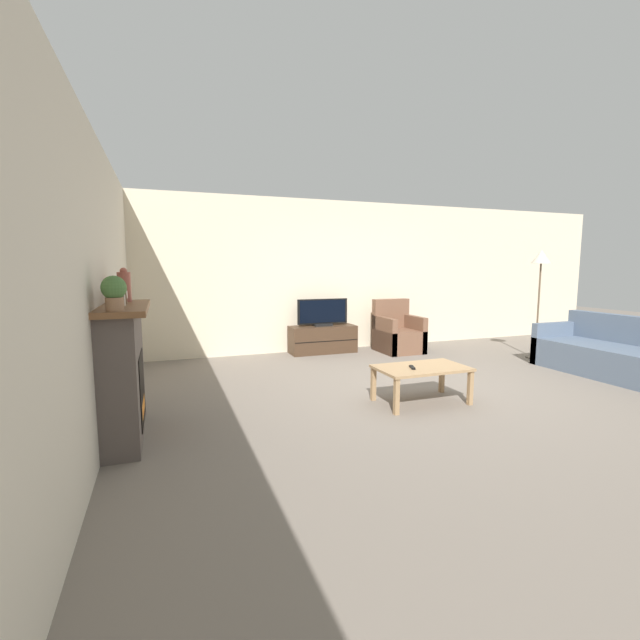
{
  "coord_description": "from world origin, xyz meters",
  "views": [
    {
      "loc": [
        -3.05,
        -4.45,
        1.51
      ],
      "look_at": [
        -1.21,
        0.57,
        0.85
      ],
      "focal_mm": 24.0,
      "sensor_mm": 36.0,
      "label": 1
    }
  ],
  "objects_px": {
    "fireplace": "(123,371)",
    "floor_lamp": "(541,265)",
    "mantel_vase_right": "(124,286)",
    "couch": "(621,357)",
    "remote": "(412,367)",
    "mantel_clock": "(122,295)",
    "potted_plant": "(114,291)",
    "coffee_table": "(421,371)",
    "armchair": "(398,335)",
    "tv_stand": "(323,339)",
    "tv": "(323,313)",
    "mantel_vase_centre_left": "(120,295)",
    "mantel_vase_left": "(116,296)"
  },
  "relations": [
    {
      "from": "mantel_vase_centre_left",
      "to": "tv",
      "type": "xyz_separation_m",
      "value": [
        2.97,
        3.04,
        -0.58
      ]
    },
    {
      "from": "mantel_vase_right",
      "to": "armchair",
      "type": "relative_size",
      "value": 0.35
    },
    {
      "from": "remote",
      "to": "mantel_clock",
      "type": "bearing_deg",
      "value": -164.76
    },
    {
      "from": "fireplace",
      "to": "mantel_vase_centre_left",
      "type": "bearing_deg",
      "value": -80.06
    },
    {
      "from": "mantel_vase_right",
      "to": "couch",
      "type": "distance_m",
      "value": 6.35
    },
    {
      "from": "potted_plant",
      "to": "floor_lamp",
      "type": "relative_size",
      "value": 0.15
    },
    {
      "from": "tv_stand",
      "to": "coffee_table",
      "type": "height_order",
      "value": "tv_stand"
    },
    {
      "from": "mantel_vase_left",
      "to": "tv",
      "type": "bearing_deg",
      "value": 48.29
    },
    {
      "from": "mantel_vase_left",
      "to": "mantel_clock",
      "type": "distance_m",
      "value": 0.51
    },
    {
      "from": "mantel_clock",
      "to": "coffee_table",
      "type": "relative_size",
      "value": 0.15
    },
    {
      "from": "mantel_vase_left",
      "to": "couch",
      "type": "distance_m",
      "value": 6.34
    },
    {
      "from": "coffee_table",
      "to": "armchair",
      "type": "bearing_deg",
      "value": 64.68
    },
    {
      "from": "mantel_vase_left",
      "to": "tv",
      "type": "height_order",
      "value": "mantel_vase_left"
    },
    {
      "from": "tv",
      "to": "armchair",
      "type": "relative_size",
      "value": 1.0
    },
    {
      "from": "armchair",
      "to": "coffee_table",
      "type": "distance_m",
      "value": 2.95
    },
    {
      "from": "tv_stand",
      "to": "floor_lamp",
      "type": "distance_m",
      "value": 3.82
    },
    {
      "from": "tv",
      "to": "coffee_table",
      "type": "relative_size",
      "value": 0.92
    },
    {
      "from": "mantel_vase_centre_left",
      "to": "mantel_vase_right",
      "type": "relative_size",
      "value": 0.64
    },
    {
      "from": "mantel_vase_centre_left",
      "to": "mantel_vase_right",
      "type": "xyz_separation_m",
      "value": [
        0.0,
        0.48,
        0.05
      ]
    },
    {
      "from": "mantel_vase_right",
      "to": "tv",
      "type": "height_order",
      "value": "mantel_vase_right"
    },
    {
      "from": "mantel_vase_centre_left",
      "to": "coffee_table",
      "type": "relative_size",
      "value": 0.21
    },
    {
      "from": "armchair",
      "to": "remote",
      "type": "relative_size",
      "value": 6.0
    },
    {
      "from": "couch",
      "to": "mantel_vase_left",
      "type": "bearing_deg",
      "value": -177.04
    },
    {
      "from": "potted_plant",
      "to": "coffee_table",
      "type": "height_order",
      "value": "potted_plant"
    },
    {
      "from": "tv_stand",
      "to": "tv",
      "type": "bearing_deg",
      "value": -90.0
    },
    {
      "from": "fireplace",
      "to": "armchair",
      "type": "bearing_deg",
      "value": 31.09
    },
    {
      "from": "mantel_vase_centre_left",
      "to": "armchair",
      "type": "xyz_separation_m",
      "value": [
        4.27,
        2.68,
        -0.98
      ]
    },
    {
      "from": "remote",
      "to": "floor_lamp",
      "type": "height_order",
      "value": "floor_lamp"
    },
    {
      "from": "fireplace",
      "to": "remote",
      "type": "distance_m",
      "value": 2.9
    },
    {
      "from": "floor_lamp",
      "to": "coffee_table",
      "type": "bearing_deg",
      "value": -156.4
    },
    {
      "from": "tv",
      "to": "remote",
      "type": "relative_size",
      "value": 5.99
    },
    {
      "from": "tv_stand",
      "to": "coffee_table",
      "type": "xyz_separation_m",
      "value": [
        0.05,
        -3.02,
        0.12
      ]
    },
    {
      "from": "mantel_clock",
      "to": "remote",
      "type": "relative_size",
      "value": 0.97
    },
    {
      "from": "tv_stand",
      "to": "mantel_clock",
      "type": "bearing_deg",
      "value": -136.46
    },
    {
      "from": "fireplace",
      "to": "potted_plant",
      "type": "bearing_deg",
      "value": -88.23
    },
    {
      "from": "remote",
      "to": "fireplace",
      "type": "bearing_deg",
      "value": -162.21
    },
    {
      "from": "coffee_table",
      "to": "couch",
      "type": "height_order",
      "value": "couch"
    },
    {
      "from": "fireplace",
      "to": "mantel_vase_left",
      "type": "relative_size",
      "value": 5.53
    },
    {
      "from": "fireplace",
      "to": "tv",
      "type": "relative_size",
      "value": 1.38
    },
    {
      "from": "tv_stand",
      "to": "floor_lamp",
      "type": "xyz_separation_m",
      "value": [
        3.19,
        -1.65,
        1.3
      ]
    },
    {
      "from": "mantel_vase_left",
      "to": "coffee_table",
      "type": "distance_m",
      "value": 3.17
    },
    {
      "from": "potted_plant",
      "to": "tv_stand",
      "type": "xyz_separation_m",
      "value": [
        2.97,
        3.49,
        -1.09
      ]
    },
    {
      "from": "mantel_vase_centre_left",
      "to": "remote",
      "type": "xyz_separation_m",
      "value": [
        2.87,
        -0.01,
        -0.86
      ]
    },
    {
      "from": "fireplace",
      "to": "floor_lamp",
      "type": "relative_size",
      "value": 0.71
    },
    {
      "from": "remote",
      "to": "floor_lamp",
      "type": "bearing_deg",
      "value": 43.0
    },
    {
      "from": "fireplace",
      "to": "coffee_table",
      "type": "distance_m",
      "value": 3.04
    },
    {
      "from": "mantel_vase_centre_left",
      "to": "potted_plant",
      "type": "xyz_separation_m",
      "value": [
        0.0,
        -0.45,
        0.05
      ]
    },
    {
      "from": "mantel_clock",
      "to": "remote",
      "type": "bearing_deg",
      "value": -4.66
    },
    {
      "from": "tv",
      "to": "mantel_vase_right",
      "type": "bearing_deg",
      "value": -139.2
    },
    {
      "from": "potted_plant",
      "to": "remote",
      "type": "distance_m",
      "value": 3.05
    }
  ]
}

